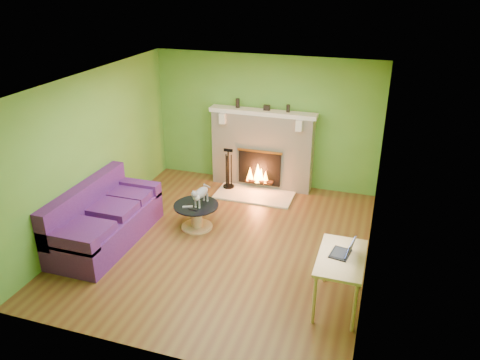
# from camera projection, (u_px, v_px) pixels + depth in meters

# --- Properties ---
(floor) EXTENTS (5.00, 5.00, 0.00)m
(floor) POSITION_uv_depth(u_px,v_px,m) (223.00, 242.00, 7.58)
(floor) COLOR brown
(floor) RESTS_ON ground
(ceiling) EXTENTS (5.00, 5.00, 0.00)m
(ceiling) POSITION_uv_depth(u_px,v_px,m) (220.00, 82.00, 6.51)
(ceiling) COLOR white
(ceiling) RESTS_ON wall_back
(wall_back) EXTENTS (5.00, 0.00, 5.00)m
(wall_back) POSITION_uv_depth(u_px,v_px,m) (265.00, 121.00, 9.21)
(wall_back) COLOR #538A2D
(wall_back) RESTS_ON floor
(wall_front) EXTENTS (5.00, 0.00, 5.00)m
(wall_front) POSITION_uv_depth(u_px,v_px,m) (140.00, 256.00, 4.88)
(wall_front) COLOR #538A2D
(wall_front) RESTS_ON floor
(wall_left) EXTENTS (0.00, 5.00, 5.00)m
(wall_left) POSITION_uv_depth(u_px,v_px,m) (93.00, 152.00, 7.68)
(wall_left) COLOR #538A2D
(wall_left) RESTS_ON floor
(wall_right) EXTENTS (0.00, 5.00, 5.00)m
(wall_right) POSITION_uv_depth(u_px,v_px,m) (376.00, 188.00, 6.41)
(wall_right) COLOR #538A2D
(wall_right) RESTS_ON floor
(window_frame) EXTENTS (0.00, 1.20, 1.20)m
(window_frame) POSITION_uv_depth(u_px,v_px,m) (373.00, 199.00, 5.53)
(window_frame) COLOR silver
(window_frame) RESTS_ON wall_right
(window_pane) EXTENTS (0.00, 1.06, 1.06)m
(window_pane) POSITION_uv_depth(u_px,v_px,m) (372.00, 199.00, 5.53)
(window_pane) COLOR white
(window_pane) RESTS_ON wall_right
(fireplace) EXTENTS (2.10, 0.46, 1.58)m
(fireplace) POSITION_uv_depth(u_px,v_px,m) (262.00, 150.00, 9.27)
(fireplace) COLOR beige
(fireplace) RESTS_ON floor
(hearth) EXTENTS (1.50, 0.75, 0.03)m
(hearth) POSITION_uv_depth(u_px,v_px,m) (254.00, 195.00, 9.13)
(hearth) COLOR beige
(hearth) RESTS_ON floor
(mantel) EXTENTS (2.10, 0.28, 0.08)m
(mantel) POSITION_uv_depth(u_px,v_px,m) (263.00, 112.00, 8.94)
(mantel) COLOR silver
(mantel) RESTS_ON fireplace
(sofa) EXTENTS (0.95, 2.10, 0.94)m
(sofa) POSITION_uv_depth(u_px,v_px,m) (103.00, 220.00, 7.49)
(sofa) COLOR #45175A
(sofa) RESTS_ON floor
(coffee_table) EXTENTS (0.76, 0.76, 0.43)m
(coffee_table) POSITION_uv_depth(u_px,v_px,m) (196.00, 214.00, 7.91)
(coffee_table) COLOR tan
(coffee_table) RESTS_ON floor
(desk) EXTENTS (0.58, 1.00, 0.74)m
(desk) POSITION_uv_depth(u_px,v_px,m) (341.00, 263.00, 5.90)
(desk) COLOR tan
(desk) RESTS_ON floor
(cat) EXTENTS (0.27, 0.58, 0.35)m
(cat) POSITION_uv_depth(u_px,v_px,m) (201.00, 195.00, 7.79)
(cat) COLOR slate
(cat) RESTS_ON coffee_table
(remote_silver) EXTENTS (0.17, 0.11, 0.02)m
(remote_silver) POSITION_uv_depth(u_px,v_px,m) (188.00, 207.00, 7.76)
(remote_silver) COLOR gray
(remote_silver) RESTS_ON coffee_table
(remote_black) EXTENTS (0.16, 0.07, 0.02)m
(remote_black) POSITION_uv_depth(u_px,v_px,m) (193.00, 209.00, 7.67)
(remote_black) COLOR black
(remote_black) RESTS_ON coffee_table
(laptop) EXTENTS (0.31, 0.34, 0.23)m
(laptop) POSITION_uv_depth(u_px,v_px,m) (341.00, 247.00, 5.87)
(laptop) COLOR black
(laptop) RESTS_ON desk
(fire_tools) EXTENTS (0.22, 0.22, 0.82)m
(fire_tools) POSITION_uv_depth(u_px,v_px,m) (228.00, 168.00, 9.25)
(fire_tools) COLOR black
(fire_tools) RESTS_ON hearth
(mantel_vase_left) EXTENTS (0.08, 0.08, 0.18)m
(mantel_vase_left) POSITION_uv_depth(u_px,v_px,m) (238.00, 103.00, 9.05)
(mantel_vase_left) COLOR black
(mantel_vase_left) RESTS_ON mantel
(mantel_vase_right) EXTENTS (0.07, 0.07, 0.14)m
(mantel_vase_right) POSITION_uv_depth(u_px,v_px,m) (288.00, 108.00, 8.78)
(mantel_vase_right) COLOR black
(mantel_vase_right) RESTS_ON mantel
(mantel_box) EXTENTS (0.12, 0.08, 0.10)m
(mantel_box) POSITION_uv_depth(u_px,v_px,m) (267.00, 108.00, 8.90)
(mantel_box) COLOR black
(mantel_box) RESTS_ON mantel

